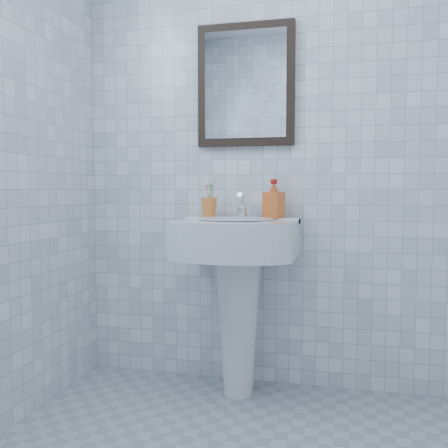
# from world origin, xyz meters

# --- Properties ---
(wall_back) EXTENTS (2.20, 0.02, 2.50)m
(wall_back) POSITION_xyz_m (0.00, 1.20, 1.25)
(wall_back) COLOR white
(wall_back) RESTS_ON ground
(washbasin) EXTENTS (0.57, 0.42, 0.88)m
(washbasin) POSITION_xyz_m (-0.23, 0.99, 0.59)
(washbasin) COLOR white
(washbasin) RESTS_ON ground
(faucet) EXTENTS (0.05, 0.11, 0.13)m
(faucet) POSITION_xyz_m (-0.23, 1.09, 0.93)
(faucet) COLOR white
(faucet) RESTS_ON washbasin
(toothbrush_cup) EXTENTS (0.10, 0.10, 0.10)m
(toothbrush_cup) POSITION_xyz_m (-0.40, 1.09, 0.93)
(toothbrush_cup) COLOR orange
(toothbrush_cup) RESTS_ON washbasin
(soap_dispenser) EXTENTS (0.11, 0.11, 0.19)m
(soap_dispenser) POSITION_xyz_m (-0.07, 1.11, 0.97)
(soap_dispenser) COLOR red
(soap_dispenser) RESTS_ON washbasin
(wall_mirror) EXTENTS (0.50, 0.04, 0.62)m
(wall_mirror) POSITION_xyz_m (-0.23, 1.18, 1.55)
(wall_mirror) COLOR black
(wall_mirror) RESTS_ON wall_back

